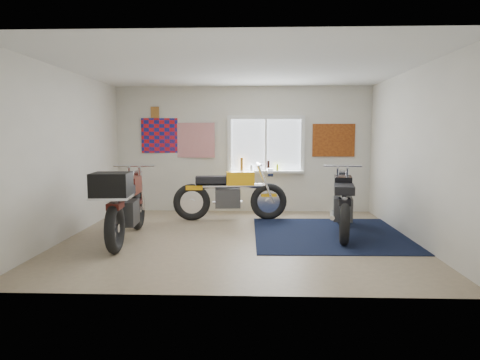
{
  "coord_description": "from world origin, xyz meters",
  "views": [
    {
      "loc": [
        0.28,
        -6.78,
        1.66
      ],
      "look_at": [
        0.02,
        0.4,
        0.9
      ],
      "focal_mm": 32.0,
      "sensor_mm": 36.0,
      "label": 1
    }
  ],
  "objects_px": {
    "navy_rug": "(329,234)",
    "yellow_triumph": "(230,195)",
    "maroon_tourer": "(124,204)",
    "black_chrome_bike": "(343,205)"
  },
  "relations": [
    {
      "from": "yellow_triumph",
      "to": "black_chrome_bike",
      "type": "height_order",
      "value": "black_chrome_bike"
    },
    {
      "from": "navy_rug",
      "to": "black_chrome_bike",
      "type": "bearing_deg",
      "value": 15.09
    },
    {
      "from": "navy_rug",
      "to": "maroon_tourer",
      "type": "height_order",
      "value": "maroon_tourer"
    },
    {
      "from": "yellow_triumph",
      "to": "black_chrome_bike",
      "type": "xyz_separation_m",
      "value": [
        1.97,
        -1.12,
        0.0
      ]
    },
    {
      "from": "navy_rug",
      "to": "yellow_triumph",
      "type": "height_order",
      "value": "yellow_triumph"
    },
    {
      "from": "navy_rug",
      "to": "yellow_triumph",
      "type": "distance_m",
      "value": 2.17
    },
    {
      "from": "navy_rug",
      "to": "maroon_tourer",
      "type": "xyz_separation_m",
      "value": [
        -3.26,
        -0.67,
        0.6
      ]
    },
    {
      "from": "navy_rug",
      "to": "yellow_triumph",
      "type": "bearing_deg",
      "value": 145.85
    },
    {
      "from": "navy_rug",
      "to": "yellow_triumph",
      "type": "xyz_separation_m",
      "value": [
        -1.75,
        1.18,
        0.49
      ]
    },
    {
      "from": "yellow_triumph",
      "to": "maroon_tourer",
      "type": "height_order",
      "value": "maroon_tourer"
    }
  ]
}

